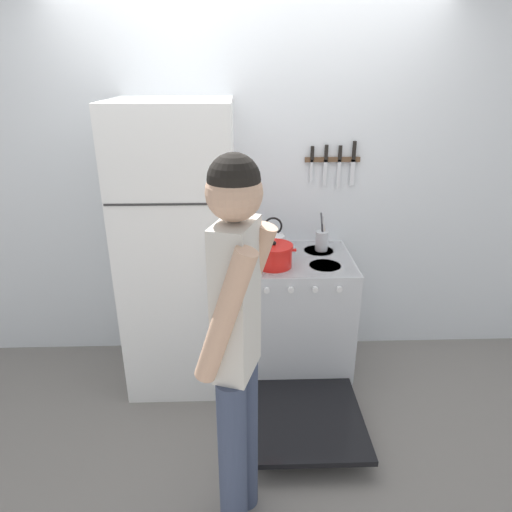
# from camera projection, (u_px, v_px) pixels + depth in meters

# --- Properties ---
(ground_plane) EXTENTS (14.00, 14.00, 0.00)m
(ground_plane) POSITION_uv_depth(u_px,v_px,m) (252.00, 343.00, 3.68)
(ground_plane) COLOR slate
(wall_back) EXTENTS (10.00, 0.06, 2.55)m
(wall_back) POSITION_uv_depth(u_px,v_px,m) (251.00, 188.00, 3.22)
(wall_back) COLOR silver
(wall_back) RESTS_ON ground_plane
(refrigerator) EXTENTS (0.72, 0.71, 1.90)m
(refrigerator) POSITION_uv_depth(u_px,v_px,m) (180.00, 251.00, 2.99)
(refrigerator) COLOR white
(refrigerator) RESTS_ON ground_plane
(stove_range) EXTENTS (0.74, 1.34, 0.88)m
(stove_range) POSITION_uv_depth(u_px,v_px,m) (295.00, 318.00, 3.19)
(stove_range) COLOR silver
(stove_range) RESTS_ON ground_plane
(dutch_oven_pot) EXTENTS (0.29, 0.24, 0.17)m
(dutch_oven_pot) POSITION_uv_depth(u_px,v_px,m) (274.00, 255.00, 2.90)
(dutch_oven_pot) COLOR red
(dutch_oven_pot) RESTS_ON stove_range
(tea_kettle) EXTENTS (0.21, 0.16, 0.25)m
(tea_kettle) POSITION_uv_depth(u_px,v_px,m) (273.00, 240.00, 3.14)
(tea_kettle) COLOR silver
(tea_kettle) RESTS_ON stove_range
(utensil_jar) EXTENTS (0.09, 0.09, 0.27)m
(utensil_jar) POSITION_uv_depth(u_px,v_px,m) (322.00, 240.00, 3.16)
(utensil_jar) COLOR #B7BABF
(utensil_jar) RESTS_ON stove_range
(person) EXTENTS (0.36, 0.42, 1.79)m
(person) POSITION_uv_depth(u_px,v_px,m) (237.00, 341.00, 1.88)
(person) COLOR #38425B
(person) RESTS_ON ground_plane
(wall_knife_strip) EXTENTS (0.38, 0.03, 0.33)m
(wall_knife_strip) POSITION_uv_depth(u_px,v_px,m) (334.00, 159.00, 3.11)
(wall_knife_strip) COLOR brown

